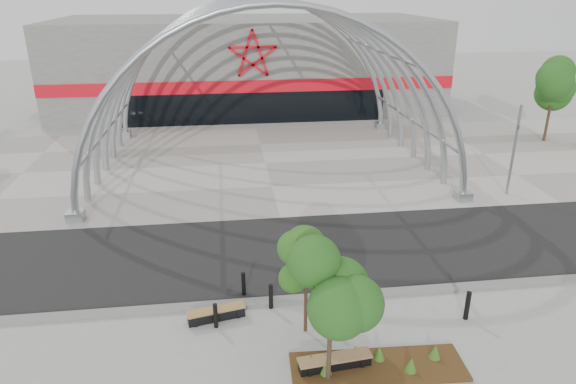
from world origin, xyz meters
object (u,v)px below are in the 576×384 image
at_px(signal_pole, 514,149).
at_px(bench_0, 216,314).
at_px(street_tree_0, 331,293).
at_px(street_tree_1, 306,267).
at_px(bench_1, 335,363).
at_px(bollard_2, 271,296).

height_order(signal_pole, bench_0, signal_pole).
distance_m(signal_pole, street_tree_0, 18.11).
bearing_deg(street_tree_1, street_tree_0, -83.11).
relative_size(bench_1, bollard_2, 2.37).
xyz_separation_m(signal_pole, street_tree_0, (-12.70, -12.91, 0.39)).
bearing_deg(bollard_2, bench_1, -65.10).
distance_m(signal_pole, bench_1, 17.76).
relative_size(street_tree_1, bollard_2, 3.55).
bearing_deg(bollard_2, bench_0, -167.54).
xyz_separation_m(street_tree_1, bench_0, (-2.96, 1.02, -2.25)).
distance_m(bench_0, bollard_2, 2.01).
xyz_separation_m(bench_1, bollard_2, (-1.59, 3.41, 0.25)).
distance_m(street_tree_0, bench_0, 5.48).
xyz_separation_m(signal_pole, bollard_2, (-14.00, -9.07, -2.13)).
relative_size(street_tree_0, bench_1, 1.83).
relative_size(signal_pole, street_tree_0, 1.20).
xyz_separation_m(street_tree_0, bench_0, (-3.25, 3.42, -2.80)).
relative_size(bench_0, bollard_2, 2.14).
relative_size(signal_pole, bollard_2, 5.20).
distance_m(street_tree_1, bench_0, 3.85).
bearing_deg(bench_1, signal_pole, 45.15).
relative_size(street_tree_0, street_tree_1, 1.22).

